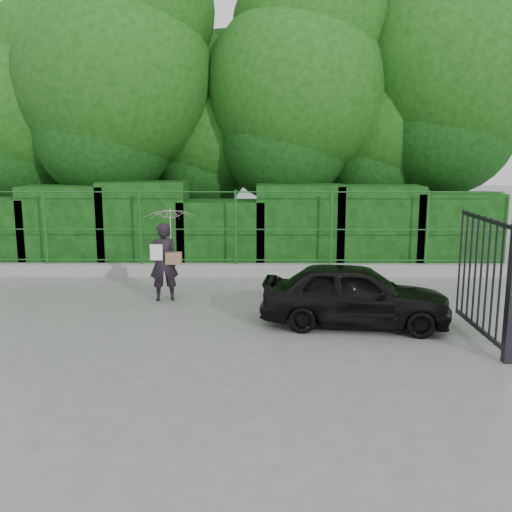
{
  "coord_description": "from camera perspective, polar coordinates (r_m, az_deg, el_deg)",
  "views": [
    {
      "loc": [
        1.01,
        -9.1,
        3.06
      ],
      "look_at": [
        0.92,
        1.3,
        1.1
      ],
      "focal_mm": 40.0,
      "sensor_mm": 36.0,
      "label": 1
    }
  ],
  "objects": [
    {
      "name": "hedge",
      "position": [
        14.77,
        -3.21,
        2.72
      ],
      "size": [
        14.2,
        1.2,
        2.24
      ],
      "color": "black",
      "rests_on": "ground"
    },
    {
      "name": "trees",
      "position": [
        16.9,
        0.97,
        15.96
      ],
      "size": [
        17.1,
        6.15,
        8.08
      ],
      "color": "black",
      "rests_on": "ground"
    },
    {
      "name": "woman",
      "position": [
        11.65,
        -8.73,
        1.65
      ],
      "size": [
        1.0,
        1.02,
        1.89
      ],
      "color": "black",
      "rests_on": "ground"
    },
    {
      "name": "kerb",
      "position": [
        13.94,
        -3.67,
        -1.4
      ],
      "size": [
        14.0,
        0.25,
        0.3
      ],
      "primitive_type": "cube",
      "color": "#9E9E99",
      "rests_on": "ground"
    },
    {
      "name": "car",
      "position": [
        10.12,
        9.87,
        -3.8
      ],
      "size": [
        3.41,
        1.74,
        1.11
      ],
      "primitive_type": "imported",
      "rotation": [
        0.0,
        0.0,
        1.44
      ],
      "color": "black",
      "rests_on": "ground"
    },
    {
      "name": "gate",
      "position": [
        9.3,
        23.21,
        -1.81
      ],
      "size": [
        0.22,
        2.33,
        2.36
      ],
      "color": "black",
      "rests_on": "ground"
    },
    {
      "name": "ground",
      "position": [
        9.65,
        -5.59,
        -7.86
      ],
      "size": [
        80.0,
        80.0,
        0.0
      ],
      "primitive_type": "plane",
      "color": "gray"
    },
    {
      "name": "fence",
      "position": [
        13.74,
        -2.8,
        2.88
      ],
      "size": [
        14.13,
        0.06,
        1.8
      ],
      "color": "#1C581F",
      "rests_on": "kerb"
    }
  ]
}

